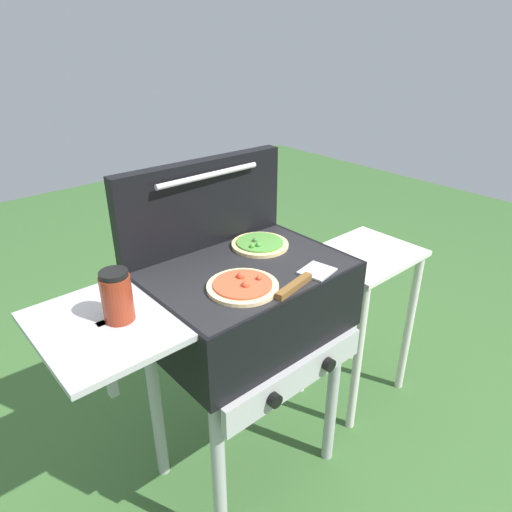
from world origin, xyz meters
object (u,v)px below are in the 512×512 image
grill (242,307)px  pizza_pepperoni (243,286)px  sauce_jar (117,296)px  prep_table (360,295)px  spatula (304,280)px  pizza_veggie (260,244)px

grill → pizza_pepperoni: 0.20m
sauce_jar → prep_table: 1.18m
sauce_jar → spatula: sauce_jar is taller
prep_table → spatula: bearing=-161.8°
grill → pizza_veggie: pizza_veggie is taller
sauce_jar → spatula: size_ratio=0.53×
sauce_jar → grill: bearing=1.3°
pizza_veggie → spatula: 0.28m
spatula → prep_table: spatula is taller
grill → spatula: bearing=-66.3°
prep_table → sauce_jar: bearing=-179.3°
pizza_veggie → prep_table: pizza_veggie is taller
grill → prep_table: grill is taller
pizza_veggie → pizza_pepperoni: bearing=-141.4°
pizza_pepperoni → spatula: bearing=-29.3°
grill → spatula: 0.26m
pizza_pepperoni → prep_table: bearing=7.9°
pizza_veggie → sauce_jar: bearing=-170.8°
sauce_jar → spatula: bearing=-19.8°
sauce_jar → prep_table: sauce_jar is taller
grill → prep_table: 0.71m
prep_table → grill: bearing=-179.6°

